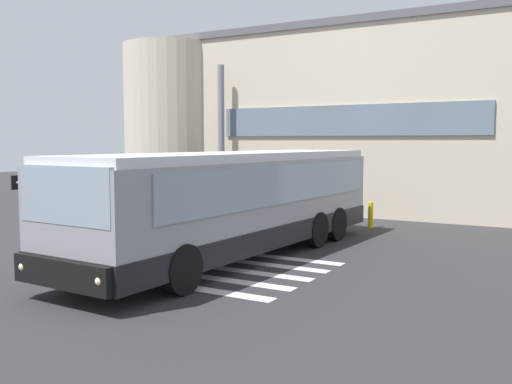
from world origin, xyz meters
TOP-DOWN VIEW (x-y plane):
  - ground_plane at (0.00, 0.00)m, footprint 80.00×90.00m
  - bay_paint_stripes at (2.00, -4.20)m, footprint 4.40×3.96m
  - terminal_building at (-0.67, 11.53)m, footprint 18.73×13.80m
  - entry_support_column at (-4.40, 5.40)m, footprint 0.28×0.28m
  - bus_main_foreground at (1.43, -2.82)m, footprint 3.51×11.22m
  - passenger_near_column at (-3.60, 4.23)m, footprint 0.59×0.23m
  - passenger_by_doorway at (-2.54, 4.39)m, footprint 0.59×0.39m
  - safety_bollard_yellow at (2.89, 3.60)m, footprint 0.18×0.18m

SIDE VIEW (x-z plane):
  - ground_plane at x=0.00m, z-range -0.02..0.00m
  - bay_paint_stripes at x=2.00m, z-range 0.00..0.01m
  - safety_bollard_yellow at x=2.89m, z-range 0.00..0.90m
  - passenger_near_column at x=-3.60m, z-range 0.09..1.77m
  - passenger_by_doorway at x=-2.54m, z-range 0.13..1.80m
  - bus_main_foreground at x=1.43m, z-range -0.02..2.68m
  - entry_support_column at x=-4.40m, z-range 0.00..6.23m
  - terminal_building at x=-0.67m, z-range -0.01..7.80m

